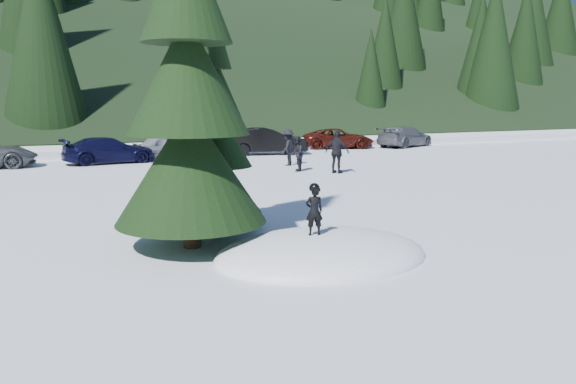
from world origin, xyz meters
name	(u,v)px	position (x,y,z in m)	size (l,w,h in m)	color
ground	(322,256)	(0.00, 0.00, 0.00)	(200.00, 200.00, 0.00)	white
snow_mound	(322,256)	(0.00, 0.00, 0.00)	(4.48, 3.52, 0.96)	white
forest_hillside	(76,7)	(0.00, 54.00, 12.50)	(200.00, 60.00, 25.00)	black
spruce_tall	(188,91)	(-2.20, 1.80, 3.32)	(3.20, 3.20, 8.60)	black
spruce_short	(216,144)	(-1.20, 3.20, 2.10)	(2.20, 2.20, 5.37)	black
child_skier	(314,211)	(-0.21, -0.05, 0.97)	(0.35, 0.23, 0.97)	black
adult_0	(297,154)	(5.38, 12.47, 0.78)	(0.76, 0.59, 1.55)	black
adult_1	(337,152)	(6.67, 11.15, 0.92)	(1.08, 0.45, 1.84)	black
adult_2	(288,147)	(5.97, 14.66, 0.87)	(1.12, 0.65, 1.74)	black
car_3	(109,150)	(-1.72, 19.20, 0.65)	(1.82, 4.46, 1.30)	black
car_4	(168,147)	(1.44, 20.34, 0.62)	(1.47, 3.66, 1.25)	#989AA0
car_5	(266,141)	(7.12, 20.16, 0.77)	(1.62, 4.66, 1.53)	black
car_6	(338,138)	(12.92, 22.00, 0.64)	(2.11, 4.58, 1.27)	#3C100B
car_7	(405,137)	(17.58, 21.19, 0.68)	(1.91, 4.70, 1.36)	#55565D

